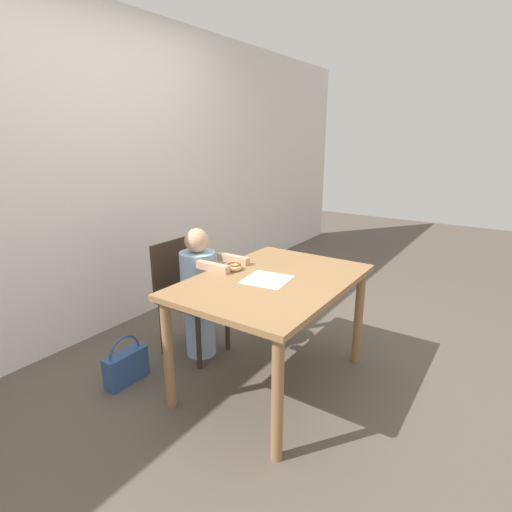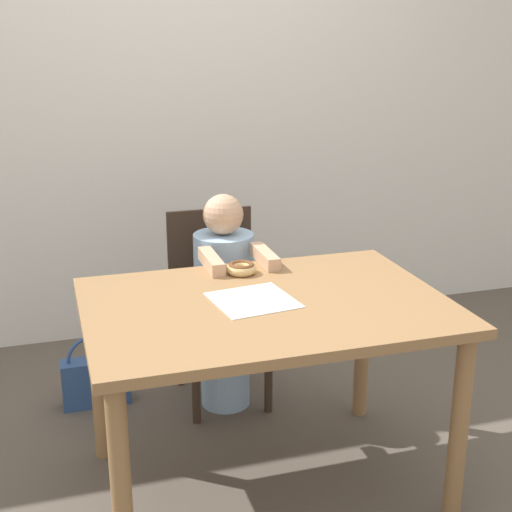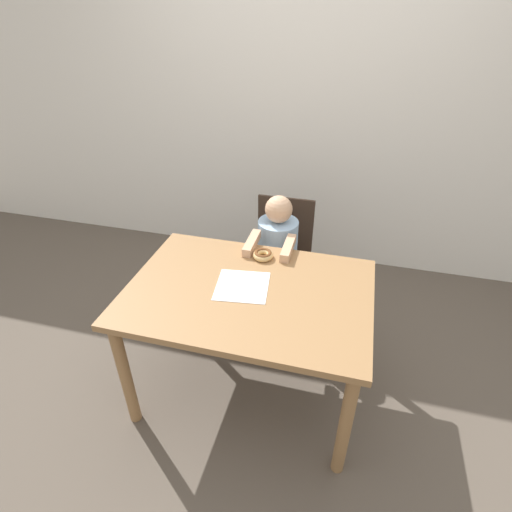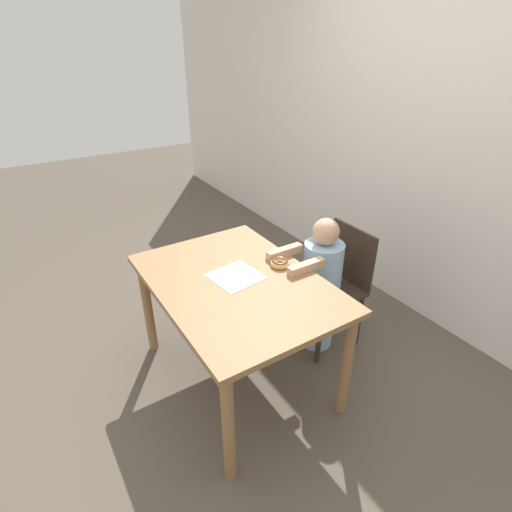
# 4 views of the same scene
# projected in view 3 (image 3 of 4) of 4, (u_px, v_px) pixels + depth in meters

# --- Properties ---
(ground_plane) EXTENTS (12.00, 12.00, 0.00)m
(ground_plane) POSITION_uv_depth(u_px,v_px,m) (250.00, 385.00, 2.37)
(ground_plane) COLOR brown
(wall_back) EXTENTS (8.00, 0.05, 2.50)m
(wall_back) POSITION_uv_depth(u_px,v_px,m) (304.00, 108.00, 2.94)
(wall_back) COLOR silver
(wall_back) RESTS_ON ground_plane
(dining_table) EXTENTS (1.21, 0.85, 0.72)m
(dining_table) POSITION_uv_depth(u_px,v_px,m) (249.00, 304.00, 2.03)
(dining_table) COLOR olive
(dining_table) RESTS_ON ground_plane
(chair) EXTENTS (0.38, 0.42, 0.83)m
(chair) POSITION_uv_depth(u_px,v_px,m) (280.00, 259.00, 2.73)
(chair) COLOR #38281E
(chair) RESTS_ON ground_plane
(child_figure) EXTENTS (0.26, 0.48, 0.95)m
(child_figure) POSITION_uv_depth(u_px,v_px,m) (277.00, 263.00, 2.61)
(child_figure) COLOR #99BCE0
(child_figure) RESTS_ON ground_plane
(donut) EXTENTS (0.11, 0.11, 0.04)m
(donut) POSITION_uv_depth(u_px,v_px,m) (263.00, 255.00, 2.21)
(donut) COLOR #DBB270
(donut) RESTS_ON dining_table
(napkin) EXTENTS (0.29, 0.29, 0.00)m
(napkin) POSITION_uv_depth(u_px,v_px,m) (242.00, 286.00, 2.00)
(napkin) COLOR white
(napkin) RESTS_ON dining_table
(handbag) EXTENTS (0.29, 0.10, 0.33)m
(handbag) POSITION_uv_depth(u_px,v_px,m) (210.00, 280.00, 3.05)
(handbag) COLOR #2D4C84
(handbag) RESTS_ON ground_plane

